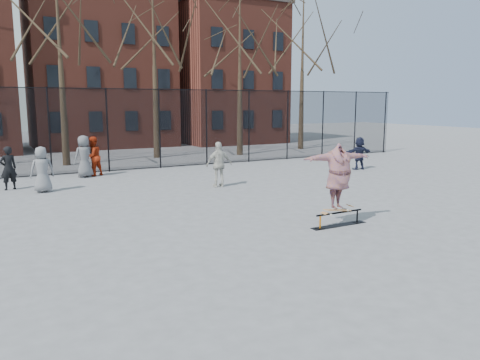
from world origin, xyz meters
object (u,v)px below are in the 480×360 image
skateboard (337,210)px  bystander_white (219,164)px  bystander_extra (84,156)px  bystander_navy (359,153)px  skater (339,176)px  skate_rail (339,220)px  bystander_grey (42,169)px  bystander_black (8,168)px  bystander_red (93,156)px

skateboard → bystander_white: bearing=91.4°
bystander_extra → skateboard: bearing=94.1°
bystander_navy → bystander_extra: 13.13m
skater → skate_rail: bearing=2.0°
skate_rail → bystander_navy: bearing=44.4°
bystander_grey → bystander_black: bearing=-49.1°
skater → bystander_white: 6.90m
skate_rail → bystander_black: (-7.58, 10.20, 0.69)m
bystander_grey → bystander_navy: 14.59m
bystander_red → bystander_black: bearing=2.8°
skater → bystander_red: skater is taller
skate_rail → bystander_black: size_ratio=1.05×
skate_rail → bystander_black: 12.72m
bystander_black → bystander_extra: (3.13, 1.76, 0.10)m
skater → bystander_navy: (8.11, 7.88, -0.56)m
skate_rail → bystander_grey: bystander_grey is taller
skateboard → bystander_red: size_ratio=0.50×
skater → bystander_extra: (-4.37, 11.95, -0.43)m
skater → bystander_navy: 11.32m
bystander_white → bystander_extra: size_ratio=0.95×
bystander_grey → bystander_extra: size_ratio=0.91×
skate_rail → skater: (-0.07, 0.00, 1.22)m
bystander_white → bystander_navy: bystander_white is taller
bystander_navy → skate_rail: bearing=51.5°
bystander_black → bystander_red: bystander_red is taller
skateboard → bystander_navy: size_ratio=0.55×
skater → bystander_grey: (-6.43, 9.05, -0.51)m
bystander_red → bystander_white: 6.48m
bystander_red → bystander_white: bearing=99.8°
bystander_grey → bystander_white: 6.63m
skater → bystander_extra: skater is taller
bystander_black → bystander_white: size_ratio=0.93×
skater → bystander_grey: skater is taller
bystander_navy → bystander_extra: size_ratio=0.86×
skateboard → bystander_extra: (-4.37, 11.95, 0.50)m
bystander_red → bystander_white: (3.79, -5.26, 0.00)m
skater → bystander_navy: skater is taller
skateboard → bystander_navy: 11.31m
skateboard → skater: bearing=90.0°
skater → bystander_extra: size_ratio=1.15×
skater → bystander_grey: bearing=127.5°
skateboard → bystander_black: bystander_black is taller
skate_rail → skateboard: size_ratio=1.97×
skate_rail → bystander_red: 12.81m
skateboard → bystander_grey: bearing=125.4°
skateboard → skater: skater is taller
bystander_black → bystander_red: size_ratio=0.93×
skateboard → bystander_extra: 12.74m
bystander_navy → bystander_black: bearing=-1.4°
skater → bystander_grey: size_ratio=1.26×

